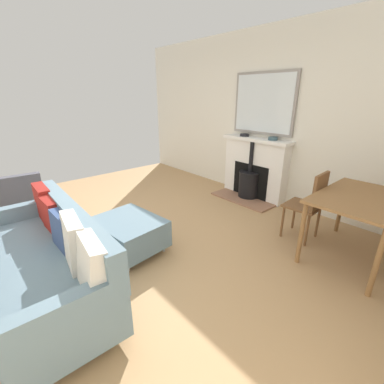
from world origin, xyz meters
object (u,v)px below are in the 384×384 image
at_px(sofa, 49,260).
at_px(dining_chair_near_fireplace, 311,201).
at_px(ottoman, 129,232).
at_px(dining_table, 361,205).
at_px(armchair_accent, 17,197).
at_px(fireplace, 253,172).
at_px(mantel_bowl_near, 244,135).
at_px(mantel_bowl_far, 273,138).

xyz_separation_m(sofa, dining_chair_near_fireplace, (-2.71, 1.06, 0.15)).
distance_m(ottoman, dining_table, 2.58).
height_order(sofa, dining_table, sofa).
relative_size(sofa, dining_table, 1.67).
relative_size(ottoman, dining_chair_near_fireplace, 0.94).
distance_m(armchair_accent, dining_table, 4.21).
bearing_deg(sofa, fireplace, -174.86).
relative_size(sofa, ottoman, 2.28).
bearing_deg(mantel_bowl_near, mantel_bowl_far, 90.00).
bearing_deg(armchair_accent, ottoman, 119.91).
height_order(mantel_bowl_near, mantel_bowl_far, mantel_bowl_far).
xyz_separation_m(mantel_bowl_near, armchair_accent, (3.41, -1.08, -0.62)).
xyz_separation_m(mantel_bowl_near, sofa, (3.45, 0.58, -0.71)).
bearing_deg(mantel_bowl_far, fireplace, -83.88).
bearing_deg(mantel_bowl_far, ottoman, -4.04).
xyz_separation_m(fireplace, dining_chair_near_fireplace, (0.71, 1.37, 0.06)).
bearing_deg(dining_table, mantel_bowl_near, -108.97).
bearing_deg(dining_chair_near_fireplace, sofa, -21.48).
distance_m(mantel_bowl_far, dining_chair_near_fireplace, 1.42).
height_order(dining_table, dining_chair_near_fireplace, dining_chair_near_fireplace).
xyz_separation_m(ottoman, dining_table, (-1.81, 1.79, 0.41)).
bearing_deg(ottoman, dining_table, 135.47).
relative_size(fireplace, ottoman, 1.49).
distance_m(fireplace, armchair_accent, 3.64).
bearing_deg(dining_table, dining_chair_near_fireplace, -90.42).
bearing_deg(mantel_bowl_far, armchair_accent, -25.85).
distance_m(fireplace, mantel_bowl_far, 0.70).
relative_size(fireplace, mantel_bowl_near, 7.84).
xyz_separation_m(ottoman, armchair_accent, (0.85, -1.47, 0.22)).
bearing_deg(sofa, mantel_bowl_far, -179.90).
bearing_deg(armchair_accent, dining_table, 129.25).
distance_m(mantel_bowl_far, ottoman, 2.71).
bearing_deg(fireplace, dining_chair_near_fireplace, 62.56).
bearing_deg(armchair_accent, fireplace, 158.21).
height_order(fireplace, mantel_bowl_near, mantel_bowl_near).
distance_m(mantel_bowl_near, mantel_bowl_far, 0.58).
relative_size(mantel_bowl_near, dining_chair_near_fireplace, 0.18).
distance_m(mantel_bowl_near, sofa, 3.57).
height_order(sofa, dining_chair_near_fireplace, dining_chair_near_fireplace).
xyz_separation_m(mantel_bowl_near, dining_table, (0.75, 2.18, -0.43)).
bearing_deg(sofa, armchair_accent, -91.45).
xyz_separation_m(fireplace, armchair_accent, (3.38, -1.35, -0.00)).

